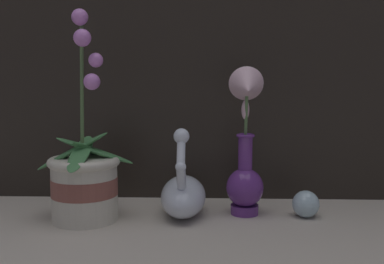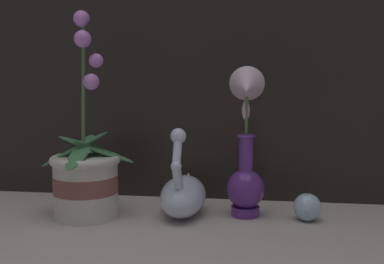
{
  "view_description": "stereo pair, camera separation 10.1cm",
  "coord_description": "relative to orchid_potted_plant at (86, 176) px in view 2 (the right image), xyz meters",
  "views": [
    {
      "loc": [
        0.03,
        -0.86,
        0.31
      ],
      "look_at": [
        -0.01,
        0.15,
        0.19
      ],
      "focal_mm": 42.0,
      "sensor_mm": 36.0,
      "label": 1
    },
    {
      "loc": [
        0.13,
        -0.85,
        0.31
      ],
      "look_at": [
        -0.01,
        0.15,
        0.19
      ],
      "focal_mm": 42.0,
      "sensor_mm": 36.0,
      "label": 2
    }
  ],
  "objects": [
    {
      "name": "blue_vase",
      "position": [
        0.36,
        0.05,
        0.05
      ],
      "size": [
        0.09,
        0.11,
        0.34
      ],
      "color": "#602D7F",
      "rests_on": "ground_plane"
    },
    {
      "name": "glass_sphere",
      "position": [
        0.49,
        0.04,
        -0.06
      ],
      "size": [
        0.06,
        0.06,
        0.06
      ],
      "color": "silver",
      "rests_on": "ground_plane"
    },
    {
      "name": "ground_plane",
      "position": [
        0.25,
        -0.1,
        -0.09
      ],
      "size": [
        2.8,
        2.8,
        0.0
      ],
      "primitive_type": "plane",
      "color": "#BCB2A3"
    },
    {
      "name": "orchid_potted_plant",
      "position": [
        0.0,
        0.0,
        0.0
      ],
      "size": [
        0.22,
        0.19,
        0.46
      ],
      "color": "beige",
      "rests_on": "ground_plane"
    },
    {
      "name": "swan_figurine",
      "position": [
        0.21,
        0.04,
        -0.04
      ],
      "size": [
        0.1,
        0.21,
        0.21
      ],
      "color": "silver",
      "rests_on": "ground_plane"
    }
  ]
}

